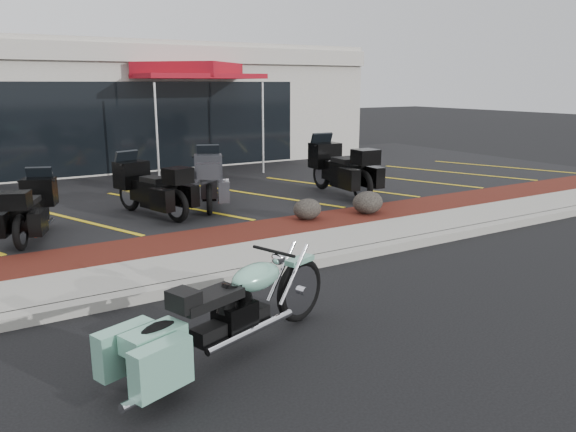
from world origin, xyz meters
TOP-DOWN VIEW (x-y plane):
  - ground at (0.00, 0.00)m, footprint 90.00×90.00m
  - curb at (0.00, 0.90)m, footprint 24.00×0.25m
  - sidewalk at (0.00, 1.60)m, footprint 24.00×1.20m
  - mulch_bed at (0.00, 2.80)m, footprint 24.00×1.20m
  - upper_lot at (0.00, 8.20)m, footprint 26.00×9.60m
  - dealership_building at (0.00, 14.47)m, footprint 18.00×8.16m
  - boulder_mid at (1.78, 2.97)m, footprint 0.58×0.48m
  - boulder_right at (3.10, 2.75)m, footprint 0.65×0.54m
  - hero_cruiser at (-0.75, -0.72)m, footprint 2.97×1.64m
  - touring_black_front at (-2.73, 4.95)m, footprint 1.43×2.11m
  - touring_black_mid at (-0.95, 5.59)m, footprint 1.45×2.33m
  - touring_grey at (0.93, 5.79)m, footprint 1.63×2.33m
  - touring_black_rear at (3.87, 5.51)m, footprint 1.07×2.48m
  - traffic_cone at (-0.34, 7.64)m, footprint 0.36×0.36m
  - popup_canopy at (2.30, 10.20)m, footprint 3.79×3.79m

SIDE VIEW (x-z plane):
  - ground at x=0.00m, z-range 0.00..0.00m
  - curb at x=0.00m, z-range 0.00..0.15m
  - sidewalk at x=0.00m, z-range 0.00..0.15m
  - upper_lot at x=0.00m, z-range 0.00..0.15m
  - mulch_bed at x=0.00m, z-range 0.00..0.16m
  - boulder_mid at x=1.78m, z-range 0.16..0.57m
  - boulder_right at x=3.10m, z-range 0.16..0.62m
  - traffic_cone at x=-0.34m, z-range 0.15..0.65m
  - hero_cruiser at x=-0.75m, z-range 0.00..1.02m
  - touring_black_front at x=-2.73m, z-range 0.15..1.30m
  - touring_black_mid at x=-0.95m, z-range 0.15..1.42m
  - touring_grey at x=0.93m, z-range 0.15..1.42m
  - touring_black_rear at x=3.87m, z-range 0.15..1.56m
  - dealership_building at x=0.00m, z-range 0.01..4.01m
  - popup_canopy at x=2.30m, z-range 1.46..4.65m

